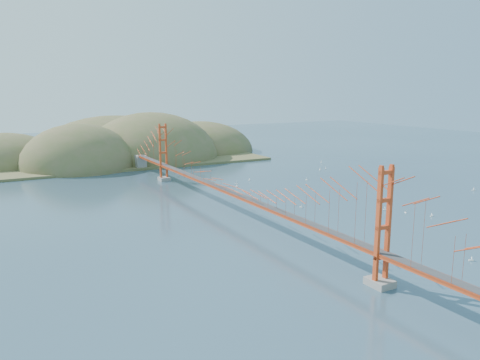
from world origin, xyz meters
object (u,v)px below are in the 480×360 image
sailboat_1 (385,209)px  sailboat_0 (301,206)px  bridge (232,168)px  sailboat_2 (432,215)px

sailboat_1 → sailboat_0: size_ratio=1.11×
bridge → sailboat_1: 24.85m
sailboat_1 → sailboat_0: sailboat_1 is taller
bridge → sailboat_1: bridge is taller
sailboat_2 → sailboat_0: size_ratio=0.92×
sailboat_0 → sailboat_2: bearing=-45.0°
sailboat_0 → sailboat_1: bearing=-36.3°
sailboat_0 → bridge: bearing=170.5°
sailboat_2 → sailboat_0: (-13.69, 13.70, 0.01)m
sailboat_1 → sailboat_0: (-10.44, 7.66, -0.01)m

